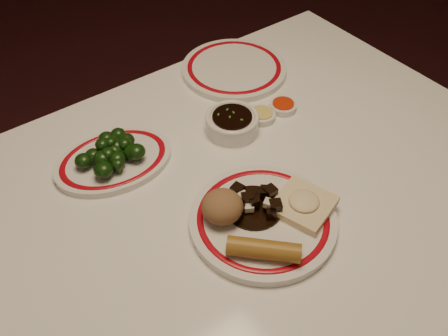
% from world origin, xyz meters
% --- Properties ---
extents(dining_table, '(1.20, 0.90, 0.75)m').
position_xyz_m(dining_table, '(0.00, 0.00, 0.66)').
color(dining_table, white).
rests_on(dining_table, ground).
extents(main_plate, '(0.34, 0.34, 0.02)m').
position_xyz_m(main_plate, '(-0.03, -0.09, 0.76)').
color(main_plate, silver).
rests_on(main_plate, dining_table).
extents(rice_mound, '(0.08, 0.08, 0.06)m').
position_xyz_m(rice_mound, '(-0.09, -0.04, 0.80)').
color(rice_mound, '#8C6342').
rests_on(rice_mound, main_plate).
extents(spring_roll, '(0.11, 0.11, 0.03)m').
position_xyz_m(spring_roll, '(-0.08, -0.16, 0.79)').
color(spring_roll, olive).
rests_on(spring_roll, main_plate).
extents(fried_wonton, '(0.13, 0.13, 0.03)m').
position_xyz_m(fried_wonton, '(0.04, -0.12, 0.78)').
color(fried_wonton, beige).
rests_on(fried_wonton, main_plate).
extents(stirfry_heap, '(0.11, 0.11, 0.03)m').
position_xyz_m(stirfry_heap, '(-0.02, -0.06, 0.78)').
color(stirfry_heap, black).
rests_on(stirfry_heap, main_plate).
extents(broccoli_plate, '(0.27, 0.24, 0.02)m').
position_xyz_m(broccoli_plate, '(-0.18, 0.21, 0.76)').
color(broccoli_plate, silver).
rests_on(broccoli_plate, dining_table).
extents(broccoli_pile, '(0.13, 0.11, 0.05)m').
position_xyz_m(broccoli_pile, '(-0.18, 0.21, 0.79)').
color(broccoli_pile, '#23471C').
rests_on(broccoli_pile, broccoli_plate).
extents(soy_bowl, '(0.12, 0.12, 0.04)m').
position_xyz_m(soy_bowl, '(0.08, 0.15, 0.77)').
color(soy_bowl, silver).
rests_on(soy_bowl, dining_table).
extents(sweet_sour_dish, '(0.06, 0.06, 0.02)m').
position_xyz_m(sweet_sour_dish, '(0.22, 0.14, 0.76)').
color(sweet_sour_dish, silver).
rests_on(sweet_sour_dish, dining_table).
extents(mustard_dish, '(0.06, 0.06, 0.02)m').
position_xyz_m(mustard_dish, '(0.16, 0.14, 0.76)').
color(mustard_dish, silver).
rests_on(mustard_dish, dining_table).
extents(far_plate, '(0.34, 0.34, 0.02)m').
position_xyz_m(far_plate, '(0.23, 0.33, 0.76)').
color(far_plate, silver).
rests_on(far_plate, dining_table).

